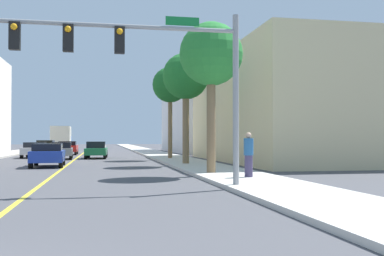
% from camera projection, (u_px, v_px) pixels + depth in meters
% --- Properties ---
extents(ground, '(192.00, 192.00, 0.00)m').
position_uv_depth(ground, '(80.00, 156.00, 45.26)').
color(ground, '#47474C').
extents(sidewalk_right, '(3.19, 168.00, 0.15)m').
position_uv_depth(sidewalk_right, '(158.00, 154.00, 46.72)').
color(sidewalk_right, beige).
rests_on(sidewalk_right, ground).
extents(lane_marking_center, '(0.16, 144.00, 0.01)m').
position_uv_depth(lane_marking_center, '(80.00, 156.00, 45.26)').
color(lane_marking_center, yellow).
rests_on(lane_marking_center, ground).
extents(building_right_near, '(13.46, 20.69, 7.78)m').
position_uv_depth(building_right_near, '(308.00, 109.00, 34.53)').
color(building_right_near, beige).
rests_on(building_right_near, ground).
extents(building_right_far, '(11.50, 19.44, 7.48)m').
position_uv_depth(building_right_far, '(217.00, 122.00, 57.94)').
color(building_right_far, silver).
rests_on(building_right_far, ground).
extents(traffic_signal_mast, '(9.04, 0.36, 5.60)m').
position_uv_depth(traffic_signal_mast, '(141.00, 57.00, 14.61)').
color(traffic_signal_mast, gray).
rests_on(traffic_signal_mast, sidewalk_right).
extents(palm_near, '(2.85, 2.85, 6.74)m').
position_uv_depth(palm_near, '(211.00, 56.00, 20.63)').
color(palm_near, brown).
rests_on(palm_near, sidewalk_right).
extents(palm_mid, '(2.86, 2.86, 6.78)m').
position_uv_depth(palm_mid, '(186.00, 78.00, 28.27)').
color(palm_mid, brown).
rests_on(palm_mid, sidewalk_right).
extents(palm_far, '(2.78, 2.78, 7.11)m').
position_uv_depth(palm_far, '(170.00, 86.00, 35.91)').
color(palm_far, brown).
rests_on(palm_far, sidewalk_right).
extents(car_green, '(1.90, 4.38, 1.42)m').
position_uv_depth(car_green, '(96.00, 150.00, 38.74)').
color(car_green, '#196638').
rests_on(car_green, ground).
extents(car_red, '(1.96, 4.32, 1.40)m').
position_uv_depth(car_red, '(68.00, 148.00, 47.71)').
color(car_red, red).
rests_on(car_red, ground).
extents(car_silver, '(2.02, 4.54, 1.35)m').
position_uv_depth(car_silver, '(35.00, 150.00, 40.01)').
color(car_silver, '#BCBCC1').
rests_on(car_silver, ground).
extents(car_blue, '(1.96, 4.15, 1.36)m').
position_uv_depth(car_blue, '(48.00, 154.00, 27.07)').
color(car_blue, '#1E389E').
rests_on(car_blue, ground).
extents(car_gray, '(1.91, 4.16, 1.37)m').
position_uv_depth(car_gray, '(61.00, 150.00, 37.18)').
color(car_gray, slate).
rests_on(car_gray, ground).
extents(car_yellow, '(1.94, 4.15, 1.50)m').
position_uv_depth(car_yellow, '(46.00, 147.00, 47.76)').
color(car_yellow, gold).
rests_on(car_yellow, ground).
extents(delivery_truck, '(2.60, 7.93, 3.28)m').
position_uv_depth(delivery_truck, '(61.00, 138.00, 61.51)').
color(delivery_truck, '#194799').
rests_on(delivery_truck, ground).
extents(pedestrian, '(0.38, 0.38, 1.75)m').
position_uv_depth(pedestrian, '(249.00, 155.00, 18.11)').
color(pedestrian, '#3F3859').
rests_on(pedestrian, sidewalk_right).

